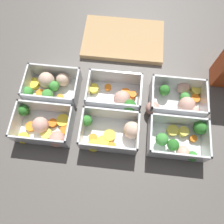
{
  "coord_description": "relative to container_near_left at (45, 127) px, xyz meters",
  "views": [
    {
      "loc": [
        0.03,
        -0.24,
        0.63
      ],
      "look_at": [
        0.0,
        0.0,
        0.02
      ],
      "focal_mm": 35.0,
      "sensor_mm": 36.0,
      "label": 1
    }
  ],
  "objects": [
    {
      "name": "container_far_center",
      "position": [
        0.2,
        0.12,
        0.0
      ],
      "size": [
        0.17,
        0.12,
        0.06
      ],
      "color": "white",
      "rests_on": "ground_plane"
    },
    {
      "name": "container_near_left",
      "position": [
        0.0,
        0.0,
        0.0
      ],
      "size": [
        0.17,
        0.13,
        0.06
      ],
      "color": "white",
      "rests_on": "ground_plane"
    },
    {
      "name": "container_near_right",
      "position": [
        0.39,
        0.0,
        0.0
      ],
      "size": [
        0.16,
        0.12,
        0.06
      ],
      "color": "white",
      "rests_on": "ground_plane"
    },
    {
      "name": "ground_plane",
      "position": [
        0.19,
        0.07,
        -0.02
      ],
      "size": [
        4.0,
        4.0,
        0.0
      ],
      "primitive_type": "plane",
      "color": "#56514C"
    },
    {
      "name": "container_far_left",
      "position": [
        -0.01,
        0.13,
        0.0
      ],
      "size": [
        0.18,
        0.12,
        0.06
      ],
      "color": "white",
      "rests_on": "ground_plane"
    },
    {
      "name": "container_far_right",
      "position": [
        0.38,
        0.13,
        0.0
      ],
      "size": [
        0.18,
        0.13,
        0.06
      ],
      "color": "white",
      "rests_on": "ground_plane"
    },
    {
      "name": "cutting_board",
      "position": [
        0.2,
        0.35,
        -0.01
      ],
      "size": [
        0.28,
        0.18,
        0.02
      ],
      "color": "tan",
      "rests_on": "ground_plane"
    },
    {
      "name": "container_near_center",
      "position": [
        0.2,
        0.01,
        0.0
      ],
      "size": [
        0.18,
        0.12,
        0.06
      ],
      "color": "white",
      "rests_on": "ground_plane"
    }
  ]
}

